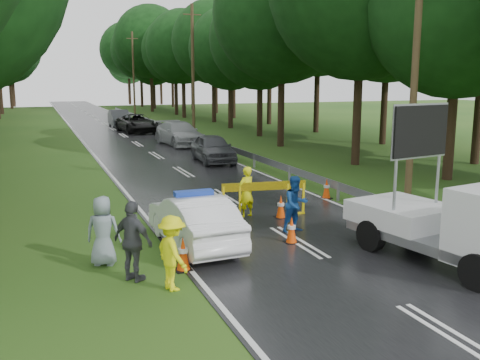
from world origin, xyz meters
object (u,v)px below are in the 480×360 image
queue_car_second (180,134)px  queue_car_third (137,123)px  queue_car_first (213,148)px  officer (246,192)px  civilian (296,204)px  work_truck (455,224)px  queue_car_fourth (119,118)px  police_sedan (194,221)px  barrier (264,191)px

queue_car_second → queue_car_third: bearing=90.3°
queue_car_first → officer: bearing=-99.8°
civilian → queue_car_second: bearing=75.2°
work_truck → queue_car_first: (-0.29, 17.53, -0.28)m
queue_car_first → queue_car_fourth: (-1.39, 23.75, 0.04)m
queue_car_first → work_truck: bearing=-85.9°
police_sedan → civilian: civilian is taller
work_truck → queue_car_second: 25.42m
police_sedan → queue_car_second: (5.33, 21.78, 0.09)m
civilian → queue_car_third: (1.11, 31.37, -0.07)m
work_truck → civilian: work_truck is taller
civilian → queue_car_fourth: size_ratio=0.35×
barrier → queue_car_first: (2.11, 11.72, -0.13)m
civilian → queue_car_first: 13.76m
work_truck → civilian: (-2.23, 3.91, -0.19)m
barrier → queue_car_third: bearing=95.7°
police_sedan → officer: 3.38m
barrier → queue_car_fourth: (0.72, 35.46, -0.09)m
police_sedan → barrier: police_sedan is taller
civilian → officer: bearing=100.0°
queue_car_first → queue_car_third: queue_car_third is taller
officer → civilian: same height
officer → queue_car_third: size_ratio=0.30×
officer → queue_car_second: officer is taller
police_sedan → officer: (2.42, 2.35, 0.14)m
police_sedan → civilian: 3.16m
queue_car_third → barrier: bearing=-98.2°
barrier → queue_car_first: bearing=88.0°
police_sedan → queue_car_fourth: size_ratio=0.89×
work_truck → barrier: work_truck is taller
work_truck → police_sedan: bearing=136.1°
police_sedan → barrier: size_ratio=1.53×
officer → queue_car_fourth: officer is taller
officer → queue_car_first: (2.66, 11.54, -0.09)m
officer → queue_car_second: 19.65m
officer → queue_car_first: size_ratio=0.38×
barrier → queue_car_third: size_ratio=0.51×
police_sedan → queue_car_second: 22.42m
work_truck → queue_car_fourth: size_ratio=1.05×
police_sedan → queue_car_fourth: bearing=-98.5°
queue_car_fourth → queue_car_first: bearing=-85.7°
barrier → queue_car_fourth: size_ratio=0.58×
queue_car_third → queue_car_first: bearing=-93.0°
work_truck → queue_car_third: bearing=82.1°
queue_car_first → queue_car_fourth: queue_car_fourth is taller
officer → queue_car_third: bearing=-113.4°
queue_car_fourth → barrier: bearing=-90.3°
queue_car_first → queue_car_second: bearing=91.4°
police_sedan → queue_car_first: (5.09, 13.88, 0.05)m
civilian → queue_car_fourth: civilian is taller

